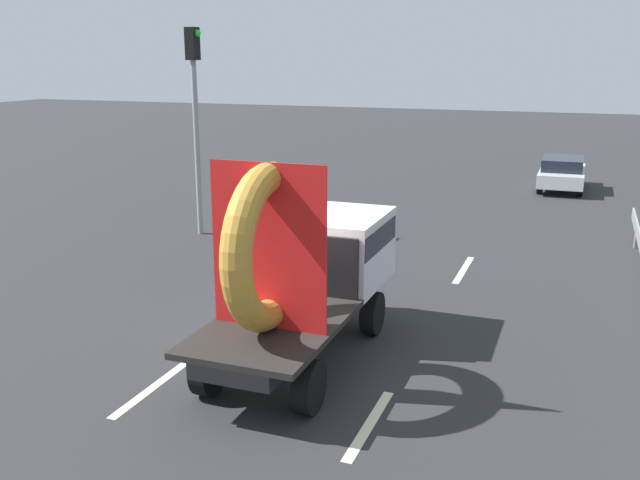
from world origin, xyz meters
name	(u,v)px	position (x,y,z in m)	size (l,w,h in m)	color
ground_plane	(300,340)	(0.00, 0.00, 0.00)	(120.00, 120.00, 0.00)	#28282B
flatbed_truck	(310,262)	(0.33, -0.30, 1.65)	(2.02, 5.33, 3.67)	black
distant_sedan	(562,172)	(3.95, 17.99, 0.69)	(1.70, 3.96, 1.29)	black
traffic_light	(195,103)	(-5.91, 6.50, 3.89)	(0.42, 0.36, 5.99)	gray
lane_dash_left_near	(154,387)	(-1.48, -2.65, 0.00)	(2.24, 0.16, 0.01)	beige
lane_dash_left_far	(320,262)	(-1.48, 4.94, 0.00)	(3.00, 0.16, 0.01)	beige
lane_dash_right_near	(369,424)	(2.14, -2.55, 0.00)	(2.13, 0.16, 0.01)	beige
lane_dash_right_far	(464,270)	(2.14, 5.60, 0.00)	(2.40, 0.16, 0.01)	beige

